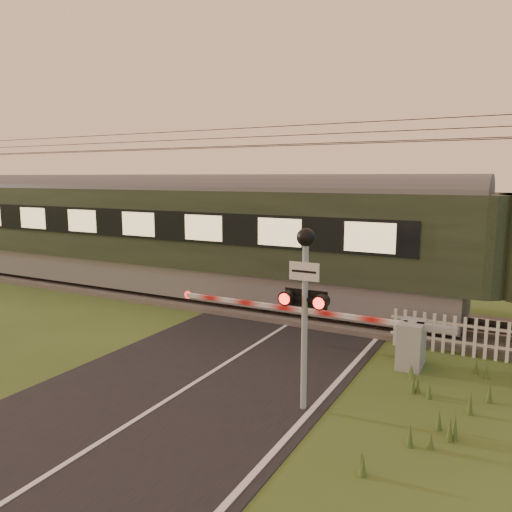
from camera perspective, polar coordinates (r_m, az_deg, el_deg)
The scene contains 8 objects.
ground at distance 11.38m, azimuth -6.97°, elevation -14.25°, with size 160.00×160.00×0.00m, color #364B1D.
road at distance 11.20m, azimuth -7.60°, elevation -14.62°, with size 6.00×140.00×0.03m.
track_bed at distance 16.80m, azimuth 5.89°, elevation -6.26°, with size 140.00×3.40×0.39m.
overhead_wires at distance 16.25m, azimuth 6.23°, elevation 13.37°, with size 120.00×0.62×0.62m.
train at distance 15.17m, azimuth 26.83°, elevation 0.16°, with size 45.42×3.13×4.24m.
boom_gate at distance 12.62m, azimuth 15.52°, elevation -9.09°, with size 7.59×0.86×1.14m.
crossing_signal at distance 9.43m, azimuth 5.63°, elevation -3.52°, with size 0.91×0.36×3.56m.
picket_fence at distance 13.78m, azimuth 21.69°, elevation -8.39°, with size 3.20×0.08×1.01m.
Camera 1 is at (6.05, -8.53, 4.50)m, focal length 35.00 mm.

